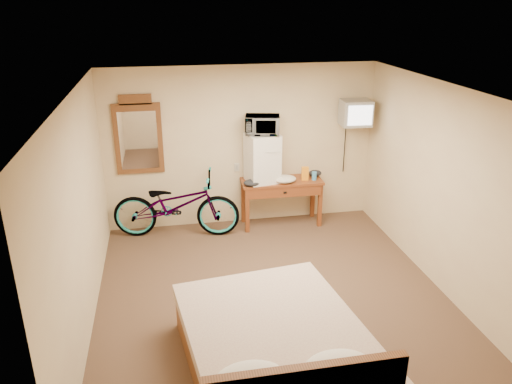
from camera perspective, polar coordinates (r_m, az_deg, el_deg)
The scene contains 13 objects.
room at distance 5.64m, azimuth 2.09°, elevation -1.24°, with size 4.60×4.64×2.50m.
desk at distance 7.81m, azimuth 2.99°, elevation 0.40°, with size 1.27×0.52×0.75m.
mini_fridge at distance 7.63m, azimuth 0.72°, elevation 3.92°, with size 0.53×0.52×0.75m.
microwave at distance 7.49m, azimuth 0.74°, elevation 7.68°, with size 0.50×0.34×0.28m, color white.
snack_bag at distance 7.80m, azimuth 5.62°, elevation 2.12°, with size 0.11×0.06×0.21m, color orange.
blue_cup at distance 7.83m, azimuth 6.67°, elevation 1.84°, with size 0.07×0.07×0.13m, color #409CDC.
cloth_cream at distance 7.69m, azimuth 3.30°, elevation 1.49°, with size 0.36×0.28×0.11m, color white.
cloth_dark_a at distance 7.54m, azimuth -0.45°, elevation 1.07°, with size 0.26×0.20×0.10m, color black.
cloth_dark_b at distance 8.01m, azimuth 6.76°, elevation 2.16°, with size 0.21×0.17×0.09m, color black.
crt_television at distance 7.84m, azimuth 11.31°, elevation 8.87°, with size 0.47×0.58×0.39m.
wall_mirror at distance 7.60m, azimuth -13.31°, elevation 6.25°, with size 0.70×0.04×1.19m.
bicycle at distance 7.60m, azimuth -9.11°, elevation -1.47°, with size 0.66×1.90×1.00m, color black.
bed at distance 4.94m, azimuth 2.53°, elevation -17.97°, with size 1.87×2.33×0.90m.
Camera 1 is at (-1.18, -5.07, 3.43)m, focal length 35.00 mm.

